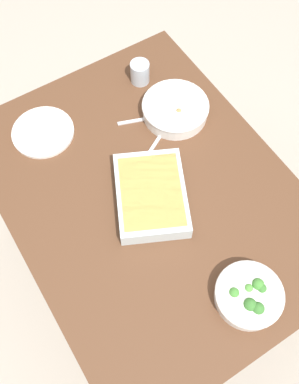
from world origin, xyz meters
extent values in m
plane|color=#B2A899|center=(0.00, 0.00, 0.00)|extent=(6.00, 6.00, 0.00)
cube|color=brown|center=(0.00, 0.00, 0.72)|extent=(1.20, 0.90, 0.04)
cylinder|color=brown|center=(-0.54, -0.39, 0.35)|extent=(0.06, 0.06, 0.70)
cylinder|color=brown|center=(-0.54, 0.39, 0.35)|extent=(0.06, 0.06, 0.70)
cylinder|color=white|center=(-0.22, 0.25, 0.77)|extent=(0.23, 0.23, 0.05)
torus|color=white|center=(-0.22, 0.25, 0.79)|extent=(0.24, 0.24, 0.01)
cylinder|color=#B2844C|center=(-0.22, 0.25, 0.77)|extent=(0.19, 0.19, 0.03)
sphere|color=silver|center=(-0.17, 0.25, 0.79)|extent=(0.02, 0.02, 0.02)
sphere|color=silver|center=(-0.21, 0.26, 0.79)|extent=(0.01, 0.01, 0.01)
sphere|color=#B2844C|center=(-0.19, 0.24, 0.79)|extent=(0.02, 0.02, 0.02)
sphere|color=#B2844C|center=(-0.19, 0.23, 0.79)|extent=(0.01, 0.01, 0.01)
cylinder|color=white|center=(0.45, 0.05, 0.77)|extent=(0.19, 0.19, 0.05)
torus|color=white|center=(0.45, 0.05, 0.79)|extent=(0.20, 0.20, 0.01)
cylinder|color=#8CB272|center=(0.45, 0.05, 0.77)|extent=(0.16, 0.16, 0.02)
sphere|color=#3D7A33|center=(0.50, 0.05, 0.79)|extent=(0.04, 0.04, 0.04)
sphere|color=#3D7A33|center=(0.46, 0.09, 0.79)|extent=(0.03, 0.03, 0.03)
sphere|color=#478C38|center=(0.42, 0.02, 0.79)|extent=(0.03, 0.03, 0.03)
sphere|color=#569E42|center=(0.44, 0.06, 0.79)|extent=(0.03, 0.03, 0.03)
sphere|color=#478C38|center=(0.44, 0.09, 0.79)|extent=(0.04, 0.04, 0.04)
sphere|color=#3D7A33|center=(0.47, 0.03, 0.79)|extent=(0.04, 0.04, 0.04)
cube|color=silver|center=(0.03, -0.01, 0.77)|extent=(0.37, 0.33, 0.06)
cube|color=#DBAD56|center=(0.03, -0.01, 0.78)|extent=(0.32, 0.29, 0.04)
cylinder|color=#B2BCC6|center=(-0.43, 0.23, 0.78)|extent=(0.07, 0.07, 0.08)
cylinder|color=black|center=(-0.43, 0.23, 0.77)|extent=(0.06, 0.06, 0.05)
cylinder|color=white|center=(-0.40, -0.19, 0.75)|extent=(0.22, 0.22, 0.01)
cube|color=silver|center=(-0.27, 0.12, 0.74)|extent=(0.06, 0.14, 0.01)
ellipsoid|color=silver|center=(-0.24, 0.20, 0.75)|extent=(0.04, 0.05, 0.01)
cube|color=silver|center=(-0.15, 0.12, 0.74)|extent=(0.08, 0.13, 0.01)
cube|color=silver|center=(-0.11, 0.04, 0.74)|extent=(0.04, 0.05, 0.01)
camera|label=1|loc=(0.58, -0.36, 2.04)|focal=41.59mm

